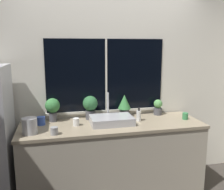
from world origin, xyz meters
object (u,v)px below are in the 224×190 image
(potted_plant_center_right, at_px, (124,105))
(mug_green, at_px, (185,116))
(mug_blue, at_px, (41,121))
(potted_plant_far_right, at_px, (158,107))
(potted_plant_center_left, at_px, (90,106))
(kettle, at_px, (30,125))
(soap_bottle, at_px, (139,115))
(potted_plant_far_left, at_px, (53,107))
(mug_grey, at_px, (54,131))
(mug_white, at_px, (76,122))
(sink, at_px, (111,120))

(potted_plant_center_right, xyz_separation_m, mug_green, (0.72, -0.28, -0.12))
(mug_blue, bearing_deg, potted_plant_far_right, 4.11)
(potted_plant_center_left, bearing_deg, kettle, -150.28)
(soap_bottle, bearing_deg, potted_plant_far_left, 168.06)
(potted_plant_center_left, height_order, mug_grey, potted_plant_center_left)
(mug_white, bearing_deg, sink, -2.58)
(potted_plant_far_left, bearing_deg, mug_blue, -141.47)
(sink, distance_m, soap_bottle, 0.36)
(mug_blue, bearing_deg, potted_plant_center_left, 10.31)
(soap_bottle, bearing_deg, sink, -174.28)
(potted_plant_center_right, height_order, kettle, potted_plant_center_right)
(potted_plant_center_right, relative_size, potted_plant_far_right, 1.42)
(mug_blue, xyz_separation_m, kettle, (-0.10, -0.29, 0.04))
(mug_blue, bearing_deg, potted_plant_center_right, 5.95)
(mug_blue, bearing_deg, mug_grey, -68.31)
(potted_plant_center_left, height_order, kettle, potted_plant_center_left)
(potted_plant_far_left, relative_size, mug_grey, 3.55)
(potted_plant_center_left, bearing_deg, mug_green, -13.71)
(soap_bottle, xyz_separation_m, mug_green, (0.60, -0.07, -0.03))
(potted_plant_far_left, bearing_deg, mug_green, -9.91)
(soap_bottle, height_order, mug_grey, soap_bottle)
(mug_blue, distance_m, mug_green, 1.77)
(potted_plant_center_left, bearing_deg, potted_plant_center_right, 0.00)
(mug_green, bearing_deg, soap_bottle, 173.67)
(mug_blue, bearing_deg, mug_green, -5.67)
(potted_plant_center_right, height_order, mug_green, potted_plant_center_right)
(potted_plant_far_right, bearing_deg, potted_plant_center_right, 180.00)
(sink, height_order, mug_green, sink)
(potted_plant_center_left, xyz_separation_m, mug_white, (-0.20, -0.23, -0.13))
(potted_plant_far_right, height_order, mug_green, potted_plant_far_right)
(sink, distance_m, potted_plant_far_right, 0.75)
(sink, relative_size, mug_green, 5.99)
(sink, height_order, kettle, sink)
(potted_plant_center_right, bearing_deg, mug_white, -160.07)
(sink, relative_size, soap_bottle, 2.99)
(potted_plant_center_left, distance_m, mug_green, 1.21)
(sink, distance_m, potted_plant_center_right, 0.36)
(potted_plant_far_left, relative_size, potted_plant_center_right, 0.98)
(potted_plant_center_left, bearing_deg, mug_white, -130.60)
(sink, height_order, mug_white, sink)
(soap_bottle, distance_m, mug_green, 0.60)
(mug_white, xyz_separation_m, kettle, (-0.50, -0.16, 0.05))
(potted_plant_far_right, height_order, soap_bottle, potted_plant_far_right)
(soap_bottle, relative_size, mug_grey, 2.05)
(potted_plant_center_right, distance_m, mug_blue, 1.06)
(potted_plant_center_left, relative_size, mug_grey, 3.66)
(mug_white, bearing_deg, soap_bottle, 1.23)
(mug_grey, distance_m, kettle, 0.27)
(potted_plant_far_right, bearing_deg, mug_grey, -160.49)
(soap_bottle, relative_size, kettle, 0.87)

